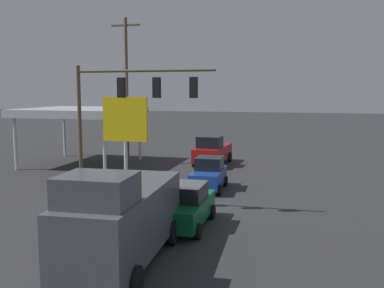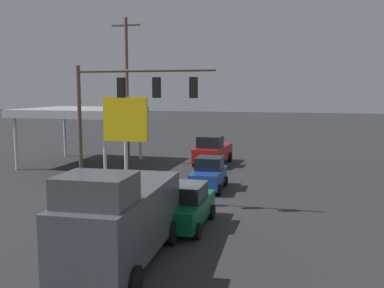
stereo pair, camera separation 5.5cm
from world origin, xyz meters
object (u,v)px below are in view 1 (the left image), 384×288
object	(u,v)px
traffic_signal_assembly	(127,103)
price_sign	(125,122)
delivery_truck	(122,219)
pickup_parked	(212,151)
utility_pole	(127,89)
sedan_waiting	(185,206)
hatchback_crossing	(209,174)

from	to	relation	value
traffic_signal_assembly	price_sign	world-z (taller)	traffic_signal_assembly
price_sign	delivery_truck	world-z (taller)	price_sign
traffic_signal_assembly	pickup_parked	xyz separation A→B (m)	(-1.57, -13.75, -4.29)
utility_pole	sedan_waiting	world-z (taller)	utility_pole
traffic_signal_assembly	price_sign	xyz separation A→B (m)	(2.60, -5.84, -1.42)
traffic_signal_assembly	utility_pole	world-z (taller)	utility_pole
delivery_truck	hatchback_crossing	size ratio (longest dim) A/B	1.79
sedan_waiting	delivery_truck	bearing A→B (deg)	-11.37
traffic_signal_assembly	price_sign	size ratio (longest dim) A/B	1.30
traffic_signal_assembly	price_sign	bearing A→B (deg)	-66.02
hatchback_crossing	delivery_truck	bearing A→B (deg)	-3.53
traffic_signal_assembly	hatchback_crossing	bearing A→B (deg)	-121.49
traffic_signal_assembly	pickup_parked	size ratio (longest dim) A/B	1.36
price_sign	sedan_waiting	distance (m)	10.59
traffic_signal_assembly	utility_pole	distance (m)	13.45
price_sign	sedan_waiting	size ratio (longest dim) A/B	1.27
utility_pole	sedan_waiting	size ratio (longest dim) A/B	2.66
price_sign	utility_pole	bearing A→B (deg)	-68.29
utility_pole	hatchback_crossing	size ratio (longest dim) A/B	3.05
pickup_parked	utility_pole	bearing A→B (deg)	-74.22
price_sign	delivery_truck	size ratio (longest dim) A/B	0.81
traffic_signal_assembly	price_sign	distance (m)	6.55
traffic_signal_assembly	sedan_waiting	bearing A→B (deg)	148.65
utility_pole	pickup_parked	size ratio (longest dim) A/B	2.20
utility_pole	pickup_parked	xyz separation A→B (m)	(-6.77, -1.38, -5.04)
delivery_truck	hatchback_crossing	world-z (taller)	delivery_truck
utility_pole	pickup_parked	bearing A→B (deg)	-168.52
pickup_parked	hatchback_crossing	bearing A→B (deg)	14.42
delivery_truck	sedan_waiting	bearing A→B (deg)	166.20
traffic_signal_assembly	hatchback_crossing	size ratio (longest dim) A/B	1.89
hatchback_crossing	sedan_waiting	distance (m)	7.30
traffic_signal_assembly	pickup_parked	distance (m)	14.49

